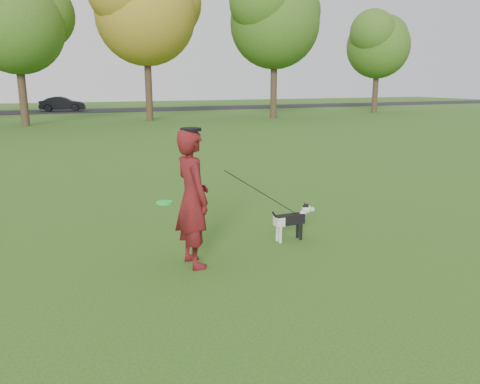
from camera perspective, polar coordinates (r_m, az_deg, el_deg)
name	(u,v)px	position (r m, az deg, el deg)	size (l,w,h in m)	color
ground	(267,247)	(7.87, 3.36, -6.71)	(120.00, 120.00, 0.00)	#285116
road	(75,111)	(46.79, -19.46, 9.30)	(120.00, 7.00, 0.02)	black
man	(192,199)	(6.86, -5.81, -0.82)	(0.75, 0.49, 2.05)	#510B19
dog	(293,218)	(8.14, 6.45, -3.19)	(0.84, 0.17, 0.64)	black
car_mid	(63,104)	(46.70, -20.82, 10.01)	(1.39, 3.99, 1.32)	black
man_held_items	(264,195)	(7.49, 2.98, -0.31)	(2.62, 0.67, 1.63)	#1BDA3A
tree_row	(59,3)	(33.05, -21.19, 20.68)	(51.74, 8.86, 12.01)	#38281C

